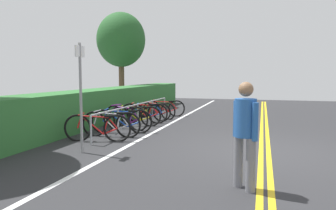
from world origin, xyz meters
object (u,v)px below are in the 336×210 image
bicycle_4 (135,116)px  tree_mid (121,40)px  bike_rack (138,109)px  bicycle_8 (164,108)px  sign_post_near (81,88)px  bicycle_2 (122,121)px  bicycle_1 (111,124)px  bicycle_0 (97,128)px  bicycle_6 (149,112)px  bicycle_5 (144,113)px  pedestrian (245,129)px  bicycle_3 (126,117)px  bicycle_7 (157,110)px

bicycle_4 → tree_mid: size_ratio=0.33×
bike_rack → bicycle_8: (2.68, -0.11, -0.24)m
sign_post_near → bicycle_2: bearing=4.1°
bicycle_2 → bicycle_4: size_ratio=1.06×
bicycle_8 → bicycle_1: bearing=178.4°
bicycle_0 → bicycle_6: bicycle_0 is taller
bicycle_8 → sign_post_near: size_ratio=0.69×
bike_rack → bicycle_0: bike_rack is taller
bicycle_1 → bike_rack: bearing=-0.7°
bicycle_1 → bicycle_2: size_ratio=0.97×
bicycle_2 → bicycle_5: bearing=1.4°
pedestrian → bicycle_6: bearing=30.5°
sign_post_near → tree_mid: 11.00m
bicycle_0 → sign_post_near: 1.64m
bicycle_3 → bicycle_8: bicycle_3 is taller
bike_rack → bicycle_8: 2.70m
bicycle_7 → bicycle_2: bearing=179.3°
tree_mid → bicycle_2: bearing=-155.9°
bike_rack → tree_mid: 7.78m
bike_rack → bicycle_6: size_ratio=3.88×
bicycle_0 → bicycle_2: bicycle_0 is taller
bike_rack → bicycle_4: bike_rack is taller
bicycle_6 → bicycle_7: (0.69, -0.10, -0.00)m
bicycle_1 → pedestrian: (-3.27, -3.78, 0.57)m
bicycle_1 → bicycle_3: bearing=4.9°
bicycle_5 → bicycle_7: 1.23m
bicycle_7 → bicycle_6: bearing=171.3°
bicycle_1 → bicycle_3: (1.28, 0.11, 0.02)m
bicycle_2 → pedestrian: pedestrian is taller
bike_rack → bicycle_8: bearing=-2.3°
bicycle_1 → bicycle_2: bearing=-3.2°
bicycle_0 → bicycle_1: size_ratio=1.00×
bicycle_7 → bicycle_1: bearing=178.9°
sign_post_near → bicycle_4: bearing=4.1°
bicycle_3 → bicycle_4: bearing=-4.7°
bicycle_4 → bicycle_5: (0.74, -0.04, 0.02)m
bicycle_4 → bicycle_8: size_ratio=1.02×
bicycle_4 → bicycle_8: bicycle_4 is taller
bicycle_2 → pedestrian: (-3.90, -3.74, 0.57)m
bicycle_5 → bicycle_8: size_ratio=1.01×
bicycle_6 → pedestrian: (-6.46, -3.81, 0.60)m
bicycle_6 → bicycle_8: bearing=-6.4°
bicycle_1 → sign_post_near: size_ratio=0.72×
bicycle_8 → tree_mid: tree_mid is taller
bike_rack → bicycle_6: bearing=2.5°
bicycle_6 → bicycle_7: bicycle_6 is taller
sign_post_near → tree_mid: bearing=19.5°
bicycle_3 → bicycle_4: (0.64, -0.05, -0.04)m
bicycle_1 → pedestrian: bearing=-130.9°
sign_post_near → bicycle_6: bearing=2.8°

